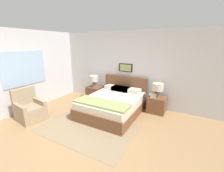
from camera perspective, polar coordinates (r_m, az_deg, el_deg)
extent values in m
plane|color=#99754C|center=(3.61, -14.13, -21.57)|extent=(16.00, 16.00, 0.00)
cube|color=silver|center=(5.44, 6.27, 6.67)|extent=(7.81, 0.06, 2.60)
cube|color=black|center=(5.43, 5.20, 6.97)|extent=(0.52, 0.02, 0.29)
cube|color=#8E9E5B|center=(5.42, 5.14, 6.95)|extent=(0.43, 0.00, 0.23)
cube|color=silver|center=(5.98, -25.09, 6.10)|extent=(0.06, 5.31, 2.60)
cube|color=#9EBCDB|center=(5.57, -30.39, 5.78)|extent=(0.02, 1.44, 1.09)
cube|color=#897556|center=(4.17, -9.27, -15.57)|extent=(2.47, 1.64, 0.01)
cube|color=brown|center=(4.85, 0.10, -8.80)|extent=(1.63, 2.02, 0.28)
cube|color=brown|center=(4.02, -6.75, -11.55)|extent=(1.63, 0.06, 0.08)
cube|color=beige|center=(4.74, 0.10, -5.81)|extent=(1.56, 1.94, 0.26)
cube|color=brown|center=(5.46, 5.04, 1.21)|extent=(1.63, 0.06, 0.48)
cube|color=#8E9E5B|center=(4.18, -4.05, -6.55)|extent=(1.59, 0.57, 0.06)
cube|color=beige|center=(5.47, 0.28, -0.56)|extent=(0.52, 0.32, 0.14)
cube|color=beige|center=(5.17, 7.92, -1.74)|extent=(0.52, 0.32, 0.14)
cube|color=tan|center=(5.31, 3.99, -1.13)|extent=(0.52, 0.32, 0.14)
cube|color=tan|center=(5.36, 2.81, -0.95)|extent=(0.52, 0.32, 0.14)
cube|color=#998466|center=(5.02, -28.53, -9.06)|extent=(0.80, 0.74, 0.42)
cube|color=#998466|center=(5.12, -30.63, -3.33)|extent=(0.21, 0.66, 0.50)
cube|color=#998466|center=(5.02, -26.14, -5.24)|extent=(0.72, 0.20, 0.14)
cube|color=#998466|center=(4.83, -31.91, -6.90)|extent=(0.72, 0.20, 0.14)
cube|color=brown|center=(6.02, -6.61, -2.64)|extent=(0.55, 0.50, 0.52)
sphere|color=#332D28|center=(5.77, -8.14, -1.98)|extent=(0.02, 0.02, 0.02)
cube|color=brown|center=(5.09, 16.68, -6.76)|extent=(0.55, 0.50, 0.52)
sphere|color=#332D28|center=(4.80, 16.14, -6.23)|extent=(0.02, 0.02, 0.02)
cylinder|color=slate|center=(5.90, -6.91, 0.46)|extent=(0.13, 0.13, 0.17)
cylinder|color=slate|center=(5.87, -6.95, 1.53)|extent=(0.02, 0.02, 0.06)
cylinder|color=beige|center=(5.84, -6.99, 2.86)|extent=(0.34, 0.34, 0.22)
cylinder|color=slate|center=(4.95, 16.85, -3.18)|extent=(0.13, 0.13, 0.17)
cylinder|color=slate|center=(4.91, 16.95, -1.93)|extent=(0.02, 0.02, 0.06)
cylinder|color=beige|center=(4.87, 17.08, -0.35)|extent=(0.34, 0.34, 0.22)
cube|color=beige|center=(4.97, 15.42, -3.78)|extent=(0.22, 0.29, 0.03)
cube|color=beige|center=(4.96, 15.45, -3.44)|extent=(0.16, 0.24, 0.03)
cube|color=beige|center=(4.95, 15.48, -3.04)|extent=(0.23, 0.25, 0.04)
cube|color=beige|center=(4.94, 15.51, -2.63)|extent=(0.23, 0.28, 0.03)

